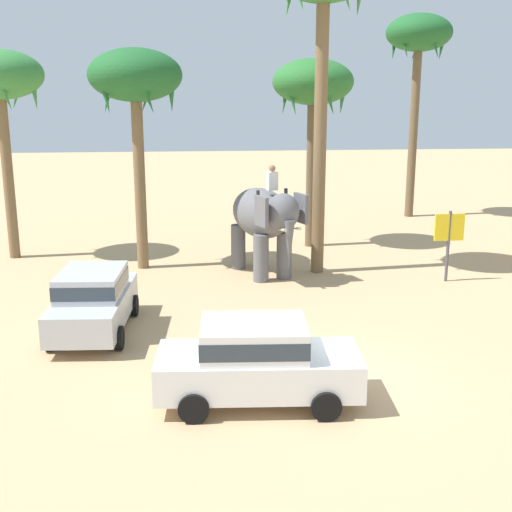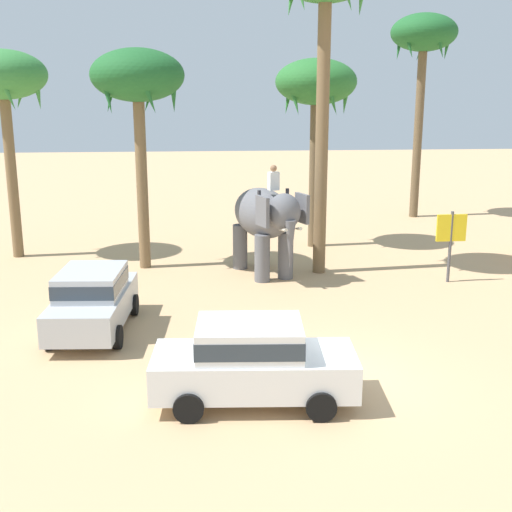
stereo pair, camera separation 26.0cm
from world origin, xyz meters
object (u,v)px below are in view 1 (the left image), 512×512
object	(u,v)px
palm_tree_far_back	(313,87)
signboard_yellow	(449,232)
palm_tree_behind_elephant	(419,41)
palm_tree_near_hut	(135,81)
elephant_with_mahout	(264,219)
car_parked_far_side	(93,299)
car_sedan_foreground	(257,359)

from	to	relation	value
palm_tree_far_back	signboard_yellow	xyz separation A→B (m)	(3.59, -5.69, -4.72)
palm_tree_behind_elephant	palm_tree_near_hut	world-z (taller)	palm_tree_behind_elephant
elephant_with_mahout	signboard_yellow	size ratio (longest dim) A/B	1.67
palm_tree_near_hut	palm_tree_behind_elephant	bearing A→B (deg)	34.63
elephant_with_mahout	palm_tree_far_back	bearing A→B (deg)	60.32
elephant_with_mahout	palm_tree_near_hut	size ratio (longest dim) A/B	0.52
palm_tree_far_back	car_parked_far_side	bearing A→B (deg)	-128.69
signboard_yellow	palm_tree_near_hut	bearing A→B (deg)	164.45
car_sedan_foreground	car_parked_far_side	xyz separation A→B (m)	(-3.83, 4.46, 0.00)
car_sedan_foreground	signboard_yellow	distance (m)	10.97
car_parked_far_side	palm_tree_near_hut	bearing A→B (deg)	82.53
car_parked_far_side	signboard_yellow	bearing A→B (deg)	18.45
car_parked_far_side	elephant_with_mahout	xyz separation A→B (m)	(5.10, 5.15, 1.06)
car_sedan_foreground	car_parked_far_side	bearing A→B (deg)	130.69
elephant_with_mahout	palm_tree_behind_elephant	world-z (taller)	palm_tree_behind_elephant
palm_tree_behind_elephant	signboard_yellow	distance (m)	14.02
palm_tree_near_hut	palm_tree_far_back	distance (m)	7.25
palm_tree_far_back	palm_tree_near_hut	bearing A→B (deg)	-156.95
elephant_with_mahout	palm_tree_near_hut	bearing A→B (deg)	161.48
car_parked_far_side	palm_tree_behind_elephant	bearing A→B (deg)	48.26
palm_tree_behind_elephant	car_sedan_foreground	bearing A→B (deg)	-116.66
car_sedan_foreground	palm_tree_near_hut	size ratio (longest dim) A/B	0.55
elephant_with_mahout	signboard_yellow	xyz separation A→B (m)	(6.02, -1.43, -0.30)
car_sedan_foreground	elephant_with_mahout	xyz separation A→B (m)	(1.27, 9.60, 1.06)
elephant_with_mahout	palm_tree_behind_elephant	size ratio (longest dim) A/B	0.40
car_parked_far_side	palm_tree_near_hut	world-z (taller)	palm_tree_near_hut
car_sedan_foreground	palm_tree_far_back	distance (m)	15.36
elephant_with_mahout	palm_tree_near_hut	world-z (taller)	palm_tree_near_hut
palm_tree_near_hut	palm_tree_far_back	world-z (taller)	palm_tree_near_hut
palm_tree_far_back	signboard_yellow	distance (m)	8.22
car_parked_far_side	palm_tree_far_back	xyz separation A→B (m)	(7.53, 9.41, 5.48)
palm_tree_behind_elephant	signboard_yellow	world-z (taller)	palm_tree_behind_elephant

